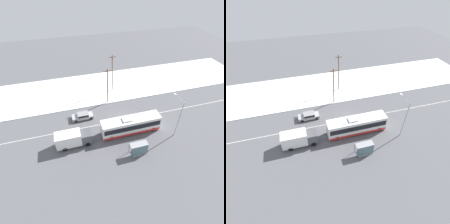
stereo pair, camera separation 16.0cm
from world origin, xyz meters
TOP-DOWN VIEW (x-y plane):
  - ground_plane at (0.00, 0.00)m, footprint 120.00×120.00m
  - snow_lot at (0.00, 14.13)m, footprint 80.00×15.27m
  - lane_marking_center at (0.00, 0.00)m, footprint 60.00×0.12m
  - city_bus at (0.20, -3.50)m, footprint 11.58×2.57m
  - box_truck at (-10.95, -3.78)m, footprint 6.39×2.30m
  - sedan_car at (-8.24, 2.90)m, footprint 4.47×1.80m
  - pedestrian_at_stop at (0.34, -7.76)m, footprint 0.64×0.28m
  - bus_shelter at (-0.33, -9.03)m, footprint 3.08×1.20m
  - streetlamp at (8.06, -6.17)m, footprint 0.36×3.17m
  - utility_pole_roadside at (-1.60, 7.03)m, footprint 1.80×0.24m
  - utility_pole_snowlot at (0.95, 12.06)m, footprint 1.80×0.24m

SIDE VIEW (x-z plane):
  - ground_plane at x=0.00m, z-range 0.00..0.00m
  - lane_marking_center at x=0.00m, z-range 0.00..0.00m
  - snow_lot at x=0.00m, z-range 0.00..0.12m
  - sedan_car at x=-8.24m, z-range 0.07..1.44m
  - pedestrian_at_stop at x=0.34m, z-range 0.20..1.97m
  - box_truck at x=-10.95m, z-range 0.15..3.18m
  - bus_shelter at x=-0.33m, z-range 0.48..2.88m
  - city_bus at x=0.20m, z-range -0.04..3.52m
  - utility_pole_roadside at x=-1.60m, z-range 0.19..8.93m
  - utility_pole_snowlot at x=0.95m, z-range 0.19..9.63m
  - streetlamp at x=8.06m, z-range 1.07..9.06m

